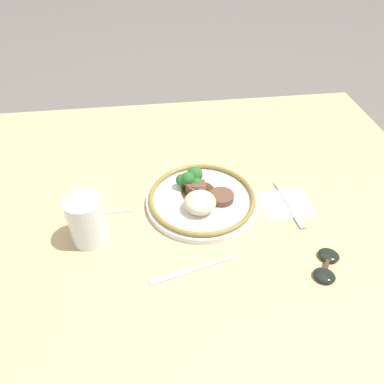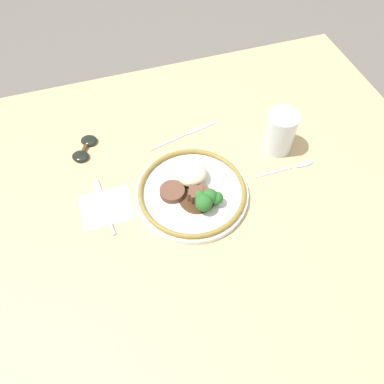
{
  "view_description": "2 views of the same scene",
  "coord_description": "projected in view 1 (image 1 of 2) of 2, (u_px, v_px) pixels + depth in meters",
  "views": [
    {
      "loc": [
        0.1,
        0.7,
        0.68
      ],
      "look_at": [
        0.01,
        0.01,
        0.07
      ],
      "focal_mm": 35.0,
      "sensor_mm": 36.0,
      "label": 1
    },
    {
      "loc": [
        -0.18,
        -0.5,
        0.81
      ],
      "look_at": [
        -0.02,
        -0.01,
        0.08
      ],
      "focal_mm": 35.0,
      "sensor_mm": 36.0,
      "label": 2
    }
  ],
  "objects": [
    {
      "name": "ground_plane",
      "position": [
        194.0,
        211.0,
        0.98
      ],
      "size": [
        8.0,
        8.0,
        0.0
      ],
      "primitive_type": "plane",
      "color": "#5B5651"
    },
    {
      "name": "juice_glass",
      "position": [
        87.0,
        222.0,
        0.83
      ],
      "size": [
        0.08,
        0.08,
        0.12
      ],
      "color": "orange",
      "rests_on": "dining_table"
    },
    {
      "name": "fork",
      "position": [
        291.0,
        208.0,
        0.93
      ],
      "size": [
        0.03,
        0.17,
        0.0
      ],
      "rotation": [
        0.0,
        0.0,
        1.67
      ],
      "color": "#ADADB2",
      "rests_on": "napkin"
    },
    {
      "name": "napkin",
      "position": [
        286.0,
        204.0,
        0.95
      ],
      "size": [
        0.12,
        0.11,
        0.0
      ],
      "color": "white",
      "rests_on": "dining_table"
    },
    {
      "name": "dining_table",
      "position": [
        194.0,
        206.0,
        0.97
      ],
      "size": [
        1.31,
        1.07,
        0.03
      ],
      "color": "tan",
      "rests_on": "ground"
    },
    {
      "name": "plate",
      "position": [
        201.0,
        198.0,
        0.94
      ],
      "size": [
        0.28,
        0.28,
        0.07
      ],
      "color": "white",
      "rests_on": "dining_table"
    },
    {
      "name": "sunglasses",
      "position": [
        327.0,
        265.0,
        0.79
      ],
      "size": [
        0.09,
        0.11,
        0.01
      ],
      "rotation": [
        0.0,
        0.0,
        -0.55
      ],
      "color": "black",
      "rests_on": "dining_table"
    },
    {
      "name": "spoon",
      "position": [
        84.0,
        214.0,
        0.92
      ],
      "size": [
        0.17,
        0.02,
        0.01
      ],
      "rotation": [
        0.0,
        0.0,
        0.0
      ],
      "color": "#ADADB2",
      "rests_on": "dining_table"
    },
    {
      "name": "knife",
      "position": [
        194.0,
        269.0,
        0.79
      ],
      "size": [
        0.21,
        0.06,
        0.0
      ],
      "rotation": [
        0.0,
        0.0,
        0.23
      ],
      "color": "#ADADB2",
      "rests_on": "dining_table"
    }
  ]
}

